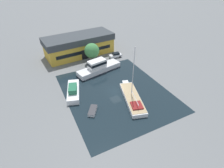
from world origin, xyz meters
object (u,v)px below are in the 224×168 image
object	(u,v)px
motor_cruiser	(99,68)
small_dinghy	(93,111)
warehouse_building	(79,45)
parked_car	(115,55)
cabin_boat	(73,91)
sailboat_moored	(132,98)
quay_tree_near_building	(92,51)

from	to	relation	value
motor_cruiser	small_dinghy	world-z (taller)	motor_cruiser
warehouse_building	parked_car	bearing A→B (deg)	-43.83
motor_cruiser	cabin_boat	world-z (taller)	motor_cruiser
parked_car	warehouse_building	bearing A→B (deg)	53.15
motor_cruiser	small_dinghy	xyz separation A→B (m)	(-7.80, -15.14, -1.05)
sailboat_moored	motor_cruiser	world-z (taller)	sailboat_moored
cabin_boat	motor_cruiser	bearing A→B (deg)	54.02
cabin_boat	parked_car	bearing A→B (deg)	53.43
warehouse_building	small_dinghy	xyz separation A→B (m)	(-6.73, -29.39, -3.06)
parked_car	small_dinghy	distance (m)	27.12
quay_tree_near_building	sailboat_moored	bearing A→B (deg)	-86.05
small_dinghy	cabin_boat	bearing A→B (deg)	-42.37
small_dinghy	cabin_boat	world-z (taller)	cabin_boat
quay_tree_near_building	motor_cruiser	xyz separation A→B (m)	(-0.42, -5.94, -2.83)
motor_cruiser	sailboat_moored	bearing A→B (deg)	175.09
sailboat_moored	parked_car	bearing A→B (deg)	88.14
quay_tree_near_building	warehouse_building	bearing A→B (deg)	100.17
parked_car	cabin_boat	xyz separation A→B (m)	(-18.55, -13.45, 0.08)
warehouse_building	parked_car	distance (m)	12.99
quay_tree_near_building	sailboat_moored	distance (m)	21.81
parked_car	cabin_boat	distance (m)	22.91
small_dinghy	motor_cruiser	bearing A→B (deg)	-83.02
parked_car	cabin_boat	world-z (taller)	cabin_boat
parked_car	cabin_boat	size ratio (longest dim) A/B	0.48
parked_car	motor_cruiser	xyz separation A→B (m)	(-8.85, -6.26, 0.55)
warehouse_building	sailboat_moored	distance (m)	30.04
sailboat_moored	motor_cruiser	bearing A→B (deg)	112.83
motor_cruiser	cabin_boat	distance (m)	12.07
warehouse_building	parked_car	size ratio (longest dim) A/B	5.53
sailboat_moored	small_dinghy	distance (m)	9.71
warehouse_building	quay_tree_near_building	bearing A→B (deg)	-84.84
quay_tree_near_building	parked_car	world-z (taller)	quay_tree_near_building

